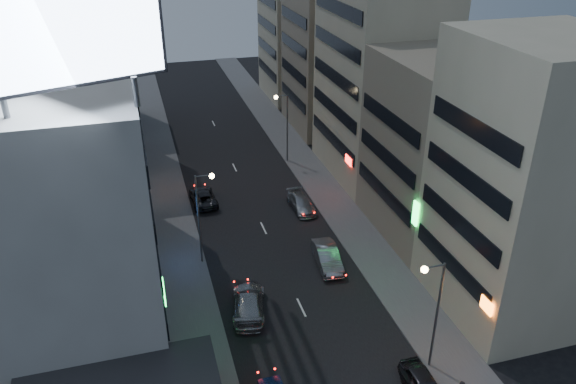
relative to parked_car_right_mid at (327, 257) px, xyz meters
name	(u,v)px	position (x,y,z in m)	size (l,w,h in m)	color
sidewalk_left	(173,219)	(-11.70, 11.28, -0.76)	(4.00, 120.00, 0.12)	#4C4C4F
sidewalk_right	(330,197)	(4.30, 11.28, -0.76)	(4.00, 120.00, 0.12)	#4C4C4F
white_building	(44,195)	(-20.70, 1.28, 8.18)	(14.00, 24.00, 18.00)	#ADACA8
shophouse_near	(528,184)	(11.30, -8.22, 9.18)	(10.00, 11.00, 20.00)	beige
shophouse_mid	(445,147)	(11.80, 3.28, 7.18)	(11.00, 12.00, 16.00)	gray
shophouse_far	(380,75)	(11.30, 16.28, 10.18)	(10.00, 14.00, 22.00)	beige
far_left_a	(80,81)	(-19.20, 26.28, 9.18)	(11.00, 10.00, 20.00)	#ADACA8
far_left_b	(83,73)	(-19.70, 39.28, 6.68)	(12.00, 10.00, 15.00)	gray
far_right_a	(335,59)	(11.80, 31.28, 8.18)	(11.00, 12.00, 18.00)	gray
far_right_b	(306,16)	(12.30, 45.28, 11.18)	(12.00, 12.00, 24.00)	beige
billboard	(60,35)	(-16.69, -8.75, 20.84)	(9.52, 3.75, 6.20)	#595B60
street_lamp_right_near	(433,302)	(2.20, -12.72, 4.54)	(1.60, 0.44, 8.02)	#595B60
street_lamp_left	(203,206)	(-9.60, 3.28, 4.54)	(1.60, 0.44, 8.02)	#595B60
street_lamp_right_far	(284,118)	(2.20, 21.28, 4.54)	(1.60, 0.44, 8.02)	#595B60
parked_car_right_mid	(327,257)	(0.00, 0.00, 0.00)	(1.74, 5.00, 1.65)	#95989C
parked_car_left	(203,197)	(-8.36, 13.76, -0.13)	(2.30, 4.99, 1.39)	black
parked_car_right_far	(301,203)	(0.75, 9.77, -0.13)	(1.94, 4.78, 1.39)	#9A9DA2
road_car_silver	(249,303)	(-7.58, -4.15, -0.01)	(2.28, 5.60, 1.62)	gray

